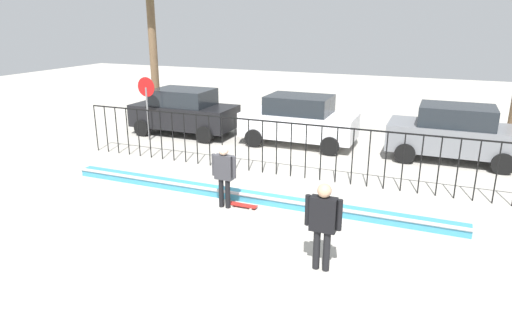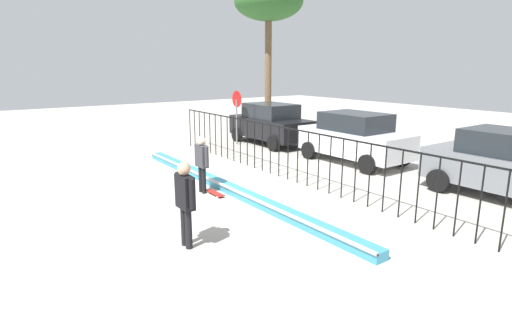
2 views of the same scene
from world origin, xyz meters
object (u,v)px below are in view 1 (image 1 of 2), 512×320
at_px(parked_car_white, 299,120).
at_px(stop_sign, 147,100).
at_px(skateboard, 242,205).
at_px(parked_car_gray, 454,133).
at_px(skateboarder, 224,171).
at_px(camera_operator, 323,219).
at_px(parked_car_black, 184,111).

bearing_deg(parked_car_white, stop_sign, -168.65).
bearing_deg(skateboard, parked_car_gray, 40.33).
relative_size(parked_car_white, parked_car_gray, 1.00).
bearing_deg(skateboarder, skateboard, -9.56).
distance_m(skateboarder, stop_sign, 7.62).
bearing_deg(skateboard, skateboarder, -169.95).
distance_m(skateboard, camera_operator, 3.57).
distance_m(skateboarder, skateboard, 1.04).
xyz_separation_m(skateboarder, parked_car_black, (-4.97, 6.28, -0.02)).
height_order(parked_car_white, parked_car_gray, same).
height_order(camera_operator, parked_car_gray, parked_car_gray).
bearing_deg(parked_car_gray, skateboard, -124.92).
bearing_deg(skateboard, camera_operator, -51.19).
relative_size(parked_car_black, stop_sign, 1.72).
distance_m(skateboarder, parked_car_white, 6.53).
distance_m(parked_car_gray, stop_sign, 11.33).
height_order(skateboard, camera_operator, camera_operator).
bearing_deg(skateboarder, parked_car_black, 96.79).
height_order(parked_car_black, parked_car_white, same).
xyz_separation_m(skateboard, parked_car_black, (-5.39, 6.11, 0.91)).
relative_size(skateboard, camera_operator, 0.45).
height_order(parked_car_white, stop_sign, stop_sign).
height_order(camera_operator, parked_car_white, parked_car_white).
distance_m(camera_operator, parked_car_black, 11.54).
xyz_separation_m(camera_operator, parked_car_white, (-3.14, 8.53, -0.09)).
xyz_separation_m(skateboarder, camera_operator, (3.07, -2.00, 0.07)).
xyz_separation_m(skateboarder, skateboard, (0.42, 0.17, -0.93)).
distance_m(camera_operator, parked_car_white, 9.08).
bearing_deg(stop_sign, parked_car_gray, 8.54).
bearing_deg(parked_car_gray, parked_car_white, -176.39).
xyz_separation_m(camera_operator, parked_car_black, (-8.04, 8.28, -0.09)).
xyz_separation_m(camera_operator, parked_car_gray, (2.33, 8.60, -0.09)).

